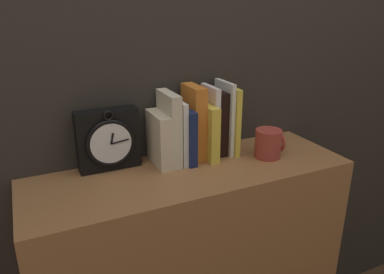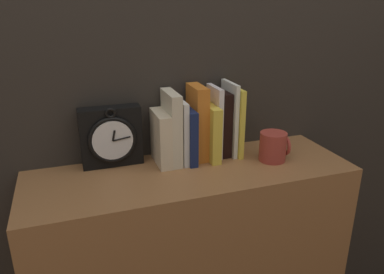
{
  "view_description": "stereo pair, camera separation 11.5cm",
  "coord_description": "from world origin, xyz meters",
  "px_view_note": "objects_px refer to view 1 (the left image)",
  "views": [
    {
      "loc": [
        -0.46,
        -0.98,
        1.46
      ],
      "look_at": [
        0.0,
        0.0,
        1.06
      ],
      "focal_mm": 35.0,
      "sensor_mm": 36.0,
      "label": 1
    },
    {
      "loc": [
        -0.35,
        -1.02,
        1.46
      ],
      "look_at": [
        0.0,
        0.0,
        1.06
      ],
      "focal_mm": 35.0,
      "sensor_mm": 36.0,
      "label": 2
    }
  ],
  "objects_px": {
    "book_slot4_orange": "(194,122)",
    "book_slot5_yellow": "(206,131)",
    "book_slot6_white": "(210,121)",
    "book_slot8_white": "(224,117)",
    "book_slot7_black": "(217,122)",
    "book_slot9_yellow": "(229,120)",
    "book_slot0_cream": "(159,139)",
    "clock": "(108,140)",
    "book_slot2_white": "(178,131)",
    "mug": "(269,143)",
    "book_slot1_cream": "(169,128)",
    "book_slot3_navy": "(185,135)"
  },
  "relations": [
    {
      "from": "book_slot4_orange",
      "to": "book_slot5_yellow",
      "type": "bearing_deg",
      "value": -22.13
    },
    {
      "from": "book_slot6_white",
      "to": "book_slot8_white",
      "type": "height_order",
      "value": "book_slot8_white"
    },
    {
      "from": "book_slot5_yellow",
      "to": "book_slot7_black",
      "type": "xyz_separation_m",
      "value": [
        0.05,
        0.02,
        0.02
      ]
    },
    {
      "from": "book_slot4_orange",
      "to": "book_slot9_yellow",
      "type": "xyz_separation_m",
      "value": [
        0.13,
        -0.01,
        -0.01
      ]
    },
    {
      "from": "book_slot0_cream",
      "to": "book_slot5_yellow",
      "type": "xyz_separation_m",
      "value": [
        0.17,
        -0.01,
        0.01
      ]
    },
    {
      "from": "clock",
      "to": "book_slot2_white",
      "type": "distance_m",
      "value": 0.22
    },
    {
      "from": "book_slot0_cream",
      "to": "mug",
      "type": "bearing_deg",
      "value": -15.53
    },
    {
      "from": "book_slot2_white",
      "to": "book_slot5_yellow",
      "type": "xyz_separation_m",
      "value": [
        0.1,
        -0.01,
        -0.01
      ]
    },
    {
      "from": "book_slot4_orange",
      "to": "book_slot5_yellow",
      "type": "xyz_separation_m",
      "value": [
        0.04,
        -0.02,
        -0.03
      ]
    },
    {
      "from": "book_slot7_black",
      "to": "book_slot1_cream",
      "type": "bearing_deg",
      "value": -175.79
    },
    {
      "from": "book_slot6_white",
      "to": "book_slot7_black",
      "type": "xyz_separation_m",
      "value": [
        0.03,
        0.0,
        -0.01
      ]
    },
    {
      "from": "book_slot4_orange",
      "to": "mug",
      "type": "xyz_separation_m",
      "value": [
        0.23,
        -0.11,
        -0.08
      ]
    },
    {
      "from": "book_slot5_yellow",
      "to": "mug",
      "type": "xyz_separation_m",
      "value": [
        0.2,
        -0.1,
        -0.04
      ]
    },
    {
      "from": "book_slot3_navy",
      "to": "book_slot7_black",
      "type": "bearing_deg",
      "value": 7.69
    },
    {
      "from": "book_slot3_navy",
      "to": "book_slot4_orange",
      "type": "distance_m",
      "value": 0.05
    },
    {
      "from": "clock",
      "to": "book_slot9_yellow",
      "type": "height_order",
      "value": "book_slot9_yellow"
    },
    {
      "from": "book_slot6_white",
      "to": "book_slot1_cream",
      "type": "bearing_deg",
      "value": -175.78
    },
    {
      "from": "mug",
      "to": "book_slot6_white",
      "type": "bearing_deg",
      "value": 146.39
    },
    {
      "from": "book_slot7_black",
      "to": "book_slot9_yellow",
      "type": "bearing_deg",
      "value": -14.8
    },
    {
      "from": "book_slot1_cream",
      "to": "book_slot3_navy",
      "type": "bearing_deg",
      "value": -4.54
    },
    {
      "from": "book_slot0_cream",
      "to": "book_slot2_white",
      "type": "bearing_deg",
      "value": 1.03
    },
    {
      "from": "book_slot3_navy",
      "to": "book_slot7_black",
      "type": "height_order",
      "value": "book_slot7_black"
    },
    {
      "from": "clock",
      "to": "book_slot4_orange",
      "type": "bearing_deg",
      "value": -5.42
    },
    {
      "from": "book_slot6_white",
      "to": "book_slot9_yellow",
      "type": "height_order",
      "value": "book_slot6_white"
    },
    {
      "from": "clock",
      "to": "book_slot4_orange",
      "type": "xyz_separation_m",
      "value": [
        0.28,
        -0.03,
        0.03
      ]
    },
    {
      "from": "book_slot8_white",
      "to": "book_slot9_yellow",
      "type": "xyz_separation_m",
      "value": [
        0.02,
        -0.0,
        -0.01
      ]
    },
    {
      "from": "book_slot1_cream",
      "to": "book_slot7_black",
      "type": "distance_m",
      "value": 0.18
    },
    {
      "from": "book_slot2_white",
      "to": "book_slot3_navy",
      "type": "height_order",
      "value": "book_slot2_white"
    },
    {
      "from": "book_slot9_yellow",
      "to": "mug",
      "type": "relative_size",
      "value": 2.4
    },
    {
      "from": "book_slot0_cream",
      "to": "book_slot7_black",
      "type": "relative_size",
      "value": 0.78
    },
    {
      "from": "book_slot2_white",
      "to": "book_slot8_white",
      "type": "xyz_separation_m",
      "value": [
        0.18,
        0.01,
        0.02
      ]
    },
    {
      "from": "book_slot5_yellow",
      "to": "book_slot8_white",
      "type": "bearing_deg",
      "value": 9.59
    },
    {
      "from": "book_slot8_white",
      "to": "clock",
      "type": "bearing_deg",
      "value": 175.9
    },
    {
      "from": "book_slot4_orange",
      "to": "book_slot5_yellow",
      "type": "height_order",
      "value": "book_slot4_orange"
    },
    {
      "from": "clock",
      "to": "book_slot6_white",
      "type": "xyz_separation_m",
      "value": [
        0.35,
        -0.02,
        0.02
      ]
    },
    {
      "from": "book_slot4_orange",
      "to": "book_slot5_yellow",
      "type": "relative_size",
      "value": 1.33
    },
    {
      "from": "book_slot1_cream",
      "to": "book_slot4_orange",
      "type": "height_order",
      "value": "book_slot4_orange"
    },
    {
      "from": "book_slot5_yellow",
      "to": "book_slot8_white",
      "type": "distance_m",
      "value": 0.09
    },
    {
      "from": "book_slot8_white",
      "to": "book_slot4_orange",
      "type": "bearing_deg",
      "value": 179.15
    },
    {
      "from": "book_slot6_white",
      "to": "book_slot7_black",
      "type": "distance_m",
      "value": 0.03
    },
    {
      "from": "book_slot7_black",
      "to": "book_slot0_cream",
      "type": "bearing_deg",
      "value": -176.32
    },
    {
      "from": "book_slot9_yellow",
      "to": "book_slot1_cream",
      "type": "bearing_deg",
      "value": -179.41
    },
    {
      "from": "clock",
      "to": "book_slot8_white",
      "type": "bearing_deg",
      "value": -4.1
    },
    {
      "from": "book_slot9_yellow",
      "to": "book_slot5_yellow",
      "type": "bearing_deg",
      "value": -174.96
    },
    {
      "from": "book_slot6_white",
      "to": "book_slot9_yellow",
      "type": "relative_size",
      "value": 1.02
    },
    {
      "from": "book_slot9_yellow",
      "to": "book_slot7_black",
      "type": "bearing_deg",
      "value": 165.2
    },
    {
      "from": "book_slot1_cream",
      "to": "book_slot8_white",
      "type": "bearing_deg",
      "value": 1.97
    },
    {
      "from": "clock",
      "to": "mug",
      "type": "relative_size",
      "value": 2.06
    },
    {
      "from": "book_slot0_cream",
      "to": "book_slot3_navy",
      "type": "bearing_deg",
      "value": -2.23
    },
    {
      "from": "book_slot4_orange",
      "to": "book_slot6_white",
      "type": "height_order",
      "value": "book_slot4_orange"
    }
  ]
}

